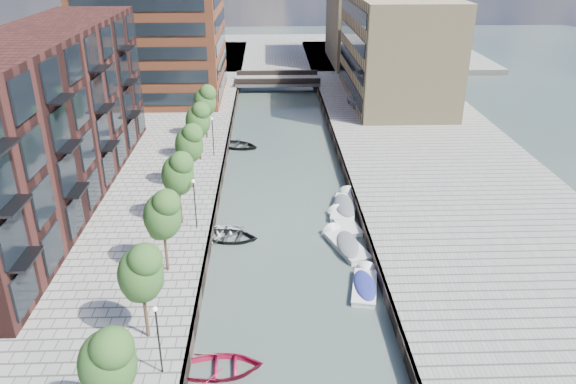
{
  "coord_description": "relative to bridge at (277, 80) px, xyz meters",
  "views": [
    {
      "loc": [
        -1.43,
        -15.09,
        21.78
      ],
      "look_at": [
        0.0,
        25.06,
        3.5
      ],
      "focal_mm": 35.0,
      "sensor_mm": 36.0,
      "label": 1
    }
  ],
  "objects": [
    {
      "name": "water",
      "position": [
        0.0,
        -32.0,
        -1.39
      ],
      "size": [
        300.0,
        300.0,
        0.0
      ],
      "primitive_type": "plane",
      "color": "#38473F",
      "rests_on": "ground"
    },
    {
      "name": "tree_1",
      "position": [
        -8.5,
        -61.0,
        3.92
      ],
      "size": [
        2.5,
        2.5,
        5.95
      ],
      "color": "#382619",
      "rests_on": "quay_left"
    },
    {
      "name": "far_closure",
      "position": [
        0.0,
        28.0,
        -0.89
      ],
      "size": [
        80.0,
        40.0,
        1.0
      ],
      "primitive_type": "cube",
      "color": "gray",
      "rests_on": "ground"
    },
    {
      "name": "quay_right",
      "position": [
        16.0,
        -32.0,
        -0.89
      ],
      "size": [
        20.0,
        140.0,
        1.0
      ],
      "primitive_type": "cube",
      "color": "gray",
      "rests_on": "ground"
    },
    {
      "name": "sloop_4",
      "position": [
        -5.06,
        -26.81,
        -1.39
      ],
      "size": [
        6.03,
        5.3,
        1.04
      ],
      "primitive_type": "imported",
      "rotation": [
        0.0,
        0.0,
        1.16
      ],
      "color": "black",
      "rests_on": "ground"
    },
    {
      "name": "tree_2",
      "position": [
        -8.5,
        -54.0,
        3.92
      ],
      "size": [
        2.5,
        2.5,
        5.95
      ],
      "color": "#382619",
      "rests_on": "quay_left"
    },
    {
      "name": "car",
      "position": [
        10.45,
        -13.75,
        0.34
      ],
      "size": [
        2.29,
        4.46,
        1.45
      ],
      "primitive_type": "imported",
      "rotation": [
        0.0,
        0.0,
        0.14
      ],
      "color": "silver",
      "rests_on": "quay_right"
    },
    {
      "name": "quay_wall_left",
      "position": [
        -6.1,
        -32.0,
        -0.89
      ],
      "size": [
        0.25,
        140.0,
        1.0
      ],
      "primitive_type": "cube",
      "color": "#332823",
      "rests_on": "ground"
    },
    {
      "name": "sloop_3",
      "position": [
        -5.4,
        -47.3,
        -1.39
      ],
      "size": [
        4.96,
        4.22,
        0.87
      ],
      "primitive_type": "imported",
      "rotation": [
        0.0,
        0.0,
        1.91
      ],
      "color": "white",
      "rests_on": "ground"
    },
    {
      "name": "motorboat_3",
      "position": [
        4.96,
        -55.07,
        -1.21
      ],
      "size": [
        2.41,
        4.74,
        1.51
      ],
      "color": "white",
      "rests_on": "ground"
    },
    {
      "name": "sloop_1",
      "position": [
        -4.67,
        -48.15,
        -1.39
      ],
      "size": [
        5.16,
        4.14,
        0.95
      ],
      "primitive_type": "imported",
      "rotation": [
        0.0,
        0.0,
        1.37
      ],
      "color": "black",
      "rests_on": "ground"
    },
    {
      "name": "tree_6",
      "position": [
        -8.5,
        -26.0,
        3.92
      ],
      "size": [
        2.5,
        2.5,
        5.95
      ],
      "color": "#382619",
      "rests_on": "quay_left"
    },
    {
      "name": "quay_wall_right",
      "position": [
        6.1,
        -32.0,
        -0.89
      ],
      "size": [
        0.25,
        140.0,
        1.0
      ],
      "primitive_type": "cube",
      "color": "#332823",
      "rests_on": "ground"
    },
    {
      "name": "motorboat_4",
      "position": [
        5.2,
        -42.83,
        -1.16
      ],
      "size": [
        3.14,
        6.0,
        1.9
      ],
      "color": "white",
      "rests_on": "ground"
    },
    {
      "name": "bridge",
      "position": [
        0.0,
        0.0,
        0.0
      ],
      "size": [
        13.0,
        6.0,
        1.3
      ],
      "color": "gray",
      "rests_on": "ground"
    },
    {
      "name": "tree_0",
      "position": [
        -8.5,
        -68.0,
        3.92
      ],
      "size": [
        2.5,
        2.5,
        5.95
      ],
      "color": "#382619",
      "rests_on": "quay_left"
    },
    {
      "name": "sloop_2",
      "position": [
        -4.24,
        -62.96,
        -1.39
      ],
      "size": [
        4.88,
        3.63,
        0.97
      ],
      "primitive_type": "imported",
      "rotation": [
        0.0,
        0.0,
        1.63
      ],
      "color": "#A31137",
      "rests_on": "ground"
    },
    {
      "name": "motorboat_1",
      "position": [
        4.27,
        -49.56,
        -1.18
      ],
      "size": [
        3.39,
        5.45,
        1.72
      ],
      "color": "silver",
      "rests_on": "ground"
    },
    {
      "name": "motorboat_2",
      "position": [
        4.63,
        -45.6,
        -1.3
      ],
      "size": [
        2.51,
        4.8,
        1.52
      ],
      "color": "silver",
      "rests_on": "ground"
    },
    {
      "name": "lamp_2",
      "position": [
        -7.2,
        -32.0,
        2.12
      ],
      "size": [
        0.24,
        0.24,
        4.12
      ],
      "color": "black",
      "rests_on": "quay_left"
    },
    {
      "name": "apartment_block",
      "position": [
        -20.0,
        -42.0,
        6.61
      ],
      "size": [
        8.0,
        38.0,
        14.0
      ],
      "primitive_type": "cube",
      "color": "black",
      "rests_on": "quay_left"
    },
    {
      "name": "tree_3",
      "position": [
        -8.5,
        -47.0,
        3.92
      ],
      "size": [
        2.5,
        2.5,
        5.95
      ],
      "color": "#382619",
      "rests_on": "quay_left"
    },
    {
      "name": "lamp_0",
      "position": [
        -7.2,
        -64.0,
        2.12
      ],
      "size": [
        0.24,
        0.24,
        4.12
      ],
      "color": "black",
      "rests_on": "quay_left"
    },
    {
      "name": "tan_block_near",
      "position": [
        16.0,
        -10.0,
        6.61
      ],
      "size": [
        12.0,
        25.0,
        14.0
      ],
      "primitive_type": "cube",
      "color": "tan",
      "rests_on": "quay_right"
    },
    {
      "name": "lamp_1",
      "position": [
        -7.2,
        -48.0,
        2.12
      ],
      "size": [
        0.24,
        0.24,
        4.12
      ],
      "color": "black",
      "rests_on": "quay_left"
    },
    {
      "name": "tree_5",
      "position": [
        -8.5,
        -33.0,
        3.92
      ],
      "size": [
        2.5,
        2.5,
        5.95
      ],
      "color": "#382619",
      "rests_on": "quay_left"
    },
    {
      "name": "tree_4",
      "position": [
        -8.5,
        -40.0,
        3.92
      ],
      "size": [
        2.5,
        2.5,
        5.95
      ],
      "color": "#382619",
      "rests_on": "quay_left"
    },
    {
      "name": "tan_block_far",
      "position": [
        16.0,
        16.0,
        7.61
      ],
      "size": [
        12.0,
        20.0,
        16.0
      ],
      "primitive_type": "cube",
      "color": "tan",
      "rests_on": "quay_right"
    }
  ]
}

